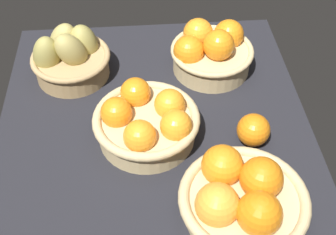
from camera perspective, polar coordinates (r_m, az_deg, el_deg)
The scene contains 6 objects.
market_tray at distance 102.32cm, azimuth -1.71°, elevation -2.27°, with size 84.00×72.00×3.00cm, color black.
basket_far_right_pears at distance 115.14cm, azimuth -12.60°, elevation 7.60°, with size 20.08×20.87×14.72cm.
basket_near_right at distance 114.78cm, azimuth 5.48°, elevation 8.52°, with size 21.18×21.18×12.88cm.
basket_center at distance 96.48cm, azimuth -2.74°, elevation -0.55°, with size 23.44×23.44×10.92cm.
basket_near_left at distance 86.12cm, azimuth 9.49°, elevation -10.11°, with size 25.10×25.10×10.88cm.
loose_orange_front_gap at distance 98.13cm, azimuth 10.94°, elevation -1.59°, with size 7.31×7.31×7.31cm, color orange.
Camera 1 is at (-67.85, 2.37, 78.05)cm, focal length 47.34 mm.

